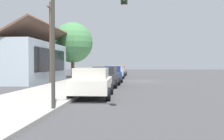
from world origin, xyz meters
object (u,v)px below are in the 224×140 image
Objects in this scene: car_charcoal at (106,76)px; traffic_light_main at (81,17)px; shade_tree at (73,43)px; car_coral at (119,71)px; car_navy at (113,74)px; utility_pole_wooden at (51,41)px; car_ivory at (92,82)px; car_skyblue at (116,72)px; fire_hydrant_red at (96,78)px.

traffic_light_main is at bearing -176.35° from car_charcoal.
shade_tree is (14.00, 5.84, 3.82)m from car_charcoal.
car_charcoal is 0.93× the size of car_coral.
car_navy is (5.86, -0.11, 0.00)m from car_charcoal.
car_charcoal is at bearing -120.91° from utility_pole_wooden.
car_charcoal and car_coral have the same top height.
car_charcoal is at bearing 1.26° from traffic_light_main.
car_ivory is 0.92× the size of car_coral.
utility_pole_wooden is (-10.75, -0.42, -0.71)m from shade_tree.
utility_pole_wooden reaches higher than car_skyblue.
shade_tree reaches higher than traffic_light_main.
car_ivory is 0.92× the size of car_skyblue.
car_ivory is at bearing -177.32° from car_coral.
fire_hydrant_red is at bearing -155.08° from shade_tree.
traffic_light_main reaches higher than car_charcoal.
fire_hydrant_red is at bearing 128.63° from car_navy.
car_coral is (24.50, -0.20, 0.00)m from car_ivory.
traffic_light_main is 7.32× the size of fire_hydrant_red.
traffic_light_main is (-23.17, -0.17, 2.67)m from car_skyblue.
fire_hydrant_red is at bearing 176.52° from car_coral.
utility_pole_wooden is 10.56× the size of fire_hydrant_red.
car_coral is 8.15m from shade_tree.
traffic_light_main is (-28.93, -0.09, 2.68)m from car_coral.
car_coral is at bearing -1.46° from car_skyblue.
car_charcoal is 5.86m from car_navy.
car_navy is 17.01m from traffic_light_main.
car_coral is (12.12, -0.04, 0.00)m from car_navy.
shade_tree is 10.78m from utility_pole_wooden.
car_ivory is 0.99× the size of car_charcoal.
car_ivory is 12.38m from car_navy.
car_charcoal is at bearing 178.90° from car_skyblue.
traffic_light_main reaches higher than fire_hydrant_red.
car_skyblue is at bearing 2.03° from car_charcoal.
car_charcoal is at bearing -162.46° from fire_hydrant_red.
car_charcoal is at bearing -177.33° from car_coral.
car_skyblue is 10.98m from utility_pole_wooden.
utility_pole_wooden is at bearing 111.98° from car_navy.
shade_tree is at bearing 24.92° from fire_hydrant_red.
car_charcoal is 7.04m from utility_pole_wooden.
car_navy is 6.76× the size of fire_hydrant_red.
shade_tree reaches higher than car_coral.
car_ivory is at bearing -178.04° from car_charcoal.
car_charcoal is 11.26m from traffic_light_main.
car_skyblue is 1.00× the size of car_coral.
traffic_light_main is 15.28m from utility_pole_wooden.
fire_hydrant_red is (-13.50, 1.57, -0.32)m from car_coral.
car_ivory is 24.50m from car_coral.
car_ivory and car_coral have the same top height.
car_ivory reaches higher than fire_hydrant_red.
car_charcoal is 17.99m from car_coral.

